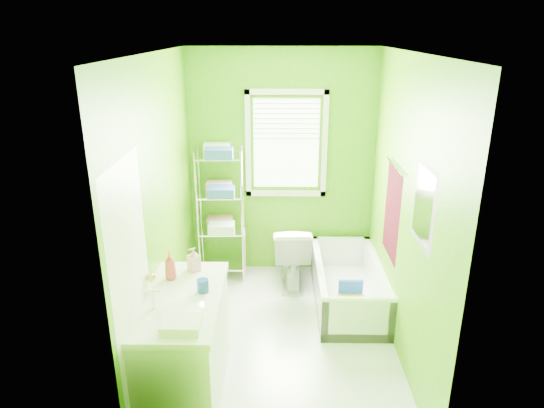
{
  "coord_description": "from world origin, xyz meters",
  "views": [
    {
      "loc": [
        -0.04,
        -3.92,
        2.78
      ],
      "look_at": [
        -0.09,
        0.25,
        1.26
      ],
      "focal_mm": 32.0,
      "sensor_mm": 36.0,
      "label": 1
    }
  ],
  "objects_px": {
    "toilet": "(291,254)",
    "vanity": "(184,344)",
    "bathtub": "(348,291)",
    "wire_shelf_unit": "(222,200)"
  },
  "relations": [
    {
      "from": "toilet",
      "to": "vanity",
      "type": "xyz_separation_m",
      "value": [
        -0.88,
        -1.8,
        0.09
      ]
    },
    {
      "from": "wire_shelf_unit",
      "to": "bathtub",
      "type": "bearing_deg",
      "value": -23.66
    },
    {
      "from": "bathtub",
      "to": "vanity",
      "type": "relative_size",
      "value": 1.26
    },
    {
      "from": "bathtub",
      "to": "wire_shelf_unit",
      "type": "xyz_separation_m",
      "value": [
        -1.38,
        0.61,
        0.81
      ]
    },
    {
      "from": "bathtub",
      "to": "toilet",
      "type": "xyz_separation_m",
      "value": [
        -0.59,
        0.43,
        0.22
      ]
    },
    {
      "from": "toilet",
      "to": "vanity",
      "type": "relative_size",
      "value": 0.64
    },
    {
      "from": "bathtub",
      "to": "vanity",
      "type": "bearing_deg",
      "value": -137.11
    },
    {
      "from": "bathtub",
      "to": "vanity",
      "type": "distance_m",
      "value": 2.03
    },
    {
      "from": "bathtub",
      "to": "vanity",
      "type": "height_order",
      "value": "vanity"
    },
    {
      "from": "bathtub",
      "to": "wire_shelf_unit",
      "type": "distance_m",
      "value": 1.71
    }
  ]
}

